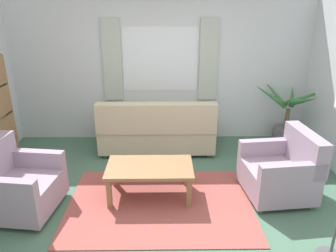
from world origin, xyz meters
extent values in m
plane|color=#476B56|center=(0.00, 0.00, 0.00)|extent=(6.24, 6.24, 0.00)
cube|color=silver|center=(0.00, 2.26, 1.30)|extent=(5.32, 0.12, 2.60)
cube|color=white|center=(0.00, 2.20, 1.45)|extent=(1.30, 0.01, 1.10)
cube|color=#B2BCB2|center=(-0.83, 2.17, 1.45)|extent=(0.32, 0.06, 1.40)
cube|color=#B2BCB2|center=(0.83, 2.17, 1.45)|extent=(0.32, 0.06, 1.40)
cube|color=#9E4C47|center=(0.00, 0.00, 0.01)|extent=(2.30, 1.65, 0.01)
cube|color=#BCB293|center=(-0.06, 1.66, 0.25)|extent=(1.90, 0.80, 0.38)
cube|color=#BCB293|center=(-0.06, 1.34, 0.68)|extent=(1.90, 0.20, 0.48)
cube|color=#BCB293|center=(0.81, 1.66, 0.56)|extent=(0.16, 0.80, 0.24)
cube|color=#BCB293|center=(-0.93, 1.66, 0.56)|extent=(0.16, 0.80, 0.24)
cylinder|color=olive|center=(0.79, 1.96, 0.03)|extent=(0.06, 0.06, 0.06)
cylinder|color=olive|center=(-0.91, 1.96, 0.03)|extent=(0.06, 0.06, 0.06)
cylinder|color=olive|center=(0.79, 1.36, 0.03)|extent=(0.06, 0.06, 0.06)
cylinder|color=olive|center=(-0.91, 1.36, 0.03)|extent=(0.06, 0.06, 0.06)
cube|color=#998499|center=(-1.66, -0.11, 0.24)|extent=(0.90, 0.93, 0.36)
cube|color=#998499|center=(-1.70, -0.46, 0.53)|extent=(0.81, 0.22, 0.22)
cube|color=#998499|center=(-1.61, 0.25, 0.53)|extent=(0.81, 0.22, 0.22)
cylinder|color=olive|center=(-1.38, -0.48, 0.03)|extent=(0.05, 0.05, 0.06)
cylinder|color=olive|center=(-1.30, 0.19, 0.03)|extent=(0.05, 0.05, 0.06)
cylinder|color=olive|center=(-1.93, 0.27, 0.03)|extent=(0.05, 0.05, 0.06)
cube|color=#998499|center=(1.52, 0.20, 0.24)|extent=(0.89, 0.92, 0.36)
cube|color=#998499|center=(1.84, 0.23, 0.65)|extent=(0.27, 0.85, 0.46)
cube|color=#998499|center=(1.48, 0.56, 0.53)|extent=(0.81, 0.21, 0.22)
cube|color=#998499|center=(1.56, -0.16, 0.53)|extent=(0.81, 0.21, 0.22)
cylinder|color=olive|center=(1.16, 0.50, 0.03)|extent=(0.05, 0.05, 0.06)
cylinder|color=olive|center=(1.24, -0.17, 0.03)|extent=(0.05, 0.05, 0.06)
cylinder|color=olive|center=(1.80, 0.57, 0.03)|extent=(0.05, 0.05, 0.06)
cylinder|color=olive|center=(1.87, -0.10, 0.03)|extent=(0.05, 0.05, 0.06)
cube|color=olive|center=(-0.13, 0.20, 0.42)|extent=(1.10, 0.64, 0.04)
cube|color=olive|center=(-0.62, -0.06, 0.20)|extent=(0.06, 0.06, 0.40)
cube|color=olive|center=(0.36, -0.06, 0.20)|extent=(0.06, 0.06, 0.40)
cube|color=olive|center=(-0.62, 0.46, 0.20)|extent=(0.06, 0.06, 0.40)
cube|color=olive|center=(0.36, 0.46, 0.20)|extent=(0.06, 0.06, 0.40)
cylinder|color=#56565B|center=(2.18, 1.79, 0.16)|extent=(0.42, 0.42, 0.33)
cylinder|color=brown|center=(2.18, 1.79, 0.50)|extent=(0.07, 0.07, 0.34)
cone|color=#38753D|center=(2.52, 1.80, 0.91)|extent=(0.67, 0.11, 0.34)
cone|color=#38753D|center=(2.31, 2.01, 0.85)|extent=(0.28, 0.47, 0.35)
cone|color=#38753D|center=(2.00, 2.04, 0.89)|extent=(0.36, 0.52, 0.45)
cone|color=#38753D|center=(1.86, 1.83, 0.90)|extent=(0.59, 0.17, 0.44)
cone|color=#38753D|center=(2.04, 1.53, 0.88)|extent=(0.28, 0.57, 0.36)
cone|color=#38753D|center=(2.30, 1.47, 0.92)|extent=(0.24, 0.68, 0.38)
cube|color=olive|center=(-2.38, 1.20, 0.85)|extent=(0.30, 0.04, 1.70)
camera|label=1|loc=(0.05, -3.55, 2.43)|focal=35.27mm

